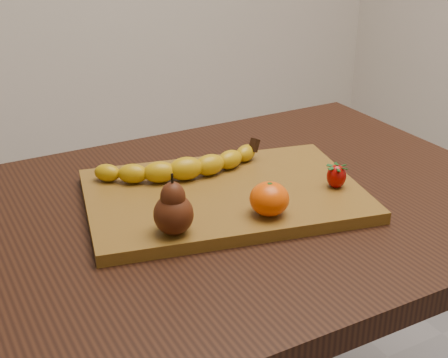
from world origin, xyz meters
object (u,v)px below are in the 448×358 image
table (228,254)px  cutting_board (224,195)px  pear (173,204)px  mandarin (269,199)px

table → cutting_board: (-0.00, 0.01, 0.11)m
cutting_board → pear: size_ratio=4.94×
cutting_board → mandarin: 0.11m
table → mandarin: 0.17m
cutting_board → mandarin: (0.02, -0.11, 0.04)m
pear → table: bearing=30.4°
cutting_board → table: bearing=-71.6°
pear → mandarin: 0.15m
mandarin → cutting_board: bearing=100.5°
pear → mandarin: size_ratio=1.50×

